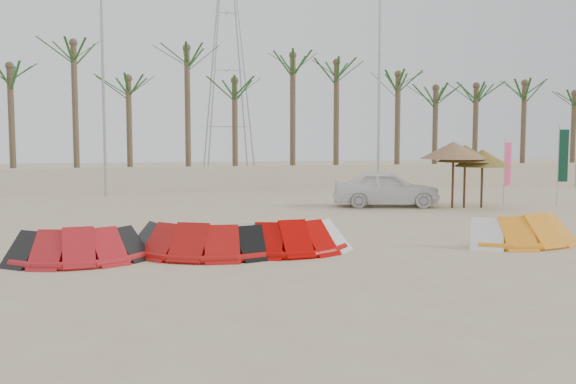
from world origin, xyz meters
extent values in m
plane|color=#C3B48C|center=(0.00, 0.00, 0.00)|extent=(120.00, 120.00, 0.00)
cube|color=beige|center=(0.00, 22.00, 0.65)|extent=(60.00, 0.30, 1.30)
cylinder|color=brown|center=(-4.00, 23.50, 3.25)|extent=(0.32, 0.32, 6.50)
ellipsoid|color=#194719|center=(-4.00, 23.50, 6.50)|extent=(4.00, 4.00, 2.40)
cylinder|color=brown|center=(6.00, 23.50, 3.25)|extent=(0.32, 0.32, 6.50)
ellipsoid|color=#194719|center=(6.00, 23.50, 6.50)|extent=(4.00, 4.00, 2.40)
cylinder|color=brown|center=(16.00, 23.50, 3.25)|extent=(0.32, 0.32, 6.50)
ellipsoid|color=#194719|center=(16.00, 23.50, 6.50)|extent=(4.00, 4.00, 2.40)
cylinder|color=#A5A8AD|center=(-6.00, 20.00, 5.50)|extent=(0.14, 0.14, 11.00)
cylinder|color=#A5A8AD|center=(8.00, 20.00, 5.50)|extent=(0.14, 0.14, 11.00)
cylinder|color=#A9171C|center=(-5.60, 3.06, 0.10)|extent=(2.84, 0.53, 0.20)
cube|color=black|center=(-6.88, 3.16, 0.25)|extent=(0.72, 1.16, 0.40)
cube|color=black|center=(-4.32, 3.16, 0.25)|extent=(0.72, 1.16, 0.40)
cylinder|color=#A60F0B|center=(-2.84, 3.31, 0.10)|extent=(3.09, 1.60, 0.20)
cube|color=black|center=(-4.34, 3.41, 0.25)|extent=(1.01, 1.25, 0.40)
cube|color=black|center=(-1.35, 3.41, 0.25)|extent=(1.01, 1.25, 0.40)
cylinder|color=#AE0200|center=(-0.57, 3.22, 0.10)|extent=(2.89, 0.52, 0.20)
cube|color=silver|center=(-1.87, 3.32, 0.25)|extent=(0.72, 1.16, 0.40)
cube|color=silver|center=(0.73, 3.32, 0.25)|extent=(0.72, 1.16, 0.40)
cylinder|color=orange|center=(6.00, 3.18, 0.10)|extent=(3.30, 1.05, 0.20)
cube|color=white|center=(4.48, 3.28, 0.25)|extent=(0.86, 1.22, 0.40)
cube|color=white|center=(7.51, 3.28, 0.25)|extent=(0.86, 1.22, 0.40)
cylinder|color=#4C331E|center=(8.65, 11.71, 1.24)|extent=(0.10, 0.10, 2.48)
cone|color=olive|center=(8.65, 11.71, 2.23)|extent=(2.27, 2.27, 0.70)
cylinder|color=#4C331E|center=(8.15, 11.77, 1.30)|extent=(0.10, 0.10, 2.61)
cone|color=#A4724D|center=(8.15, 11.77, 2.36)|extent=(2.71, 2.71, 0.70)
cylinder|color=#4C331E|center=(9.34, 11.56, 1.14)|extent=(0.10, 0.10, 2.29)
cone|color=olive|center=(9.34, 11.56, 2.04)|extent=(2.30, 2.30, 0.70)
cylinder|color=#A5A8AD|center=(10.83, 12.37, 1.41)|extent=(0.04, 0.04, 2.82)
cube|color=#FF3E80|center=(11.05, 12.37, 1.75)|extent=(0.40, 0.18, 1.83)
cylinder|color=#A5A8AD|center=(12.93, 11.71, 1.70)|extent=(0.04, 0.04, 3.39)
cube|color=#0D3626|center=(13.15, 11.71, 2.10)|extent=(0.42, 0.08, 2.20)
imported|color=white|center=(5.70, 12.87, 0.75)|extent=(4.71, 2.82, 1.50)
camera|label=1|loc=(-4.01, -12.23, 2.94)|focal=40.00mm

